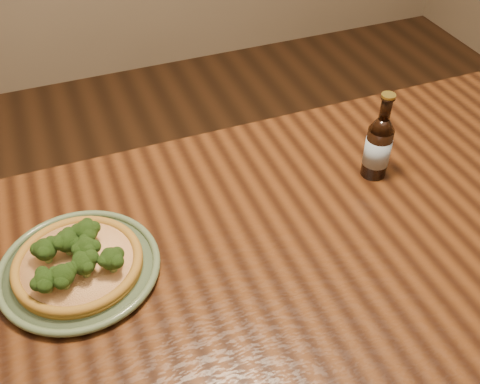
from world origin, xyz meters
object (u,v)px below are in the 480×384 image
object	(u,v)px
table	(279,301)
plate	(79,268)
pizza	(77,262)
beer_bottle	(378,146)

from	to	relation	value
table	plate	distance (m)	0.38
pizza	table	bearing A→B (deg)	-20.05
plate	pizza	xyz separation A→B (m)	(-0.00, -0.00, 0.02)
table	pizza	xyz separation A→B (m)	(-0.34, 0.12, 0.12)
pizza	beer_bottle	world-z (taller)	beer_bottle
pizza	beer_bottle	distance (m)	0.64
table	pizza	bearing A→B (deg)	159.95
table	pizza	distance (m)	0.38
table	beer_bottle	distance (m)	0.38
pizza	beer_bottle	bearing A→B (deg)	4.61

